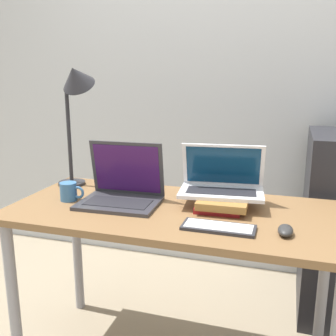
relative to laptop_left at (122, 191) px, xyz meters
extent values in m
cube|color=silver|center=(0.25, 1.08, 0.52)|extent=(8.00, 0.05, 2.70)
cube|color=brown|center=(0.25, -0.01, -0.07)|extent=(1.43, 0.67, 0.03)
cylinder|color=gray|center=(-0.41, -0.29, -0.45)|extent=(0.05, 0.05, 0.74)
cylinder|color=gray|center=(-0.41, 0.26, -0.45)|extent=(0.05, 0.05, 0.74)
cylinder|color=gray|center=(0.91, 0.26, -0.45)|extent=(0.05, 0.05, 0.74)
cube|color=#333338|center=(0.00, -0.03, -0.05)|extent=(0.36, 0.27, 0.02)
cube|color=#232328|center=(0.00, -0.05, -0.04)|extent=(0.29, 0.15, 0.00)
cube|color=#333338|center=(0.00, 0.07, 0.09)|extent=(0.35, 0.07, 0.26)
cube|color=#381451|center=(0.00, 0.07, 0.09)|extent=(0.31, 0.05, 0.22)
cube|color=maroon|center=(0.43, 0.06, -0.04)|extent=(0.20, 0.23, 0.02)
cube|color=olive|center=(0.45, 0.06, -0.01)|extent=(0.22, 0.27, 0.03)
cube|color=silver|center=(0.44, 0.08, 0.01)|extent=(0.38, 0.25, 0.02)
cube|color=#232328|center=(0.44, 0.07, 0.02)|extent=(0.31, 0.14, 0.00)
cube|color=silver|center=(0.43, 0.15, 0.12)|extent=(0.37, 0.12, 0.20)
cube|color=#0A2D4C|center=(0.43, 0.15, 0.11)|extent=(0.33, 0.10, 0.17)
cube|color=#28282D|center=(0.47, -0.18, -0.05)|extent=(0.28, 0.11, 0.01)
cube|color=silver|center=(0.47, -0.18, -0.04)|extent=(0.25, 0.09, 0.00)
ellipsoid|color=#2D2D2D|center=(0.71, -0.16, -0.04)|extent=(0.06, 0.10, 0.03)
cylinder|color=teal|center=(-0.25, -0.04, -0.01)|extent=(0.08, 0.08, 0.08)
torus|color=teal|center=(-0.20, -0.04, -0.01)|extent=(0.06, 0.01, 0.06)
cylinder|color=#28282D|center=(-0.37, 0.20, -0.05)|extent=(0.14, 0.14, 0.01)
cylinder|color=#28282D|center=(-0.37, 0.20, 0.21)|extent=(0.02, 0.02, 0.49)
cone|color=#28282D|center=(-0.29, 0.16, 0.50)|extent=(0.16, 0.19, 0.17)
camera|label=1|loc=(0.70, -1.56, 0.52)|focal=42.00mm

